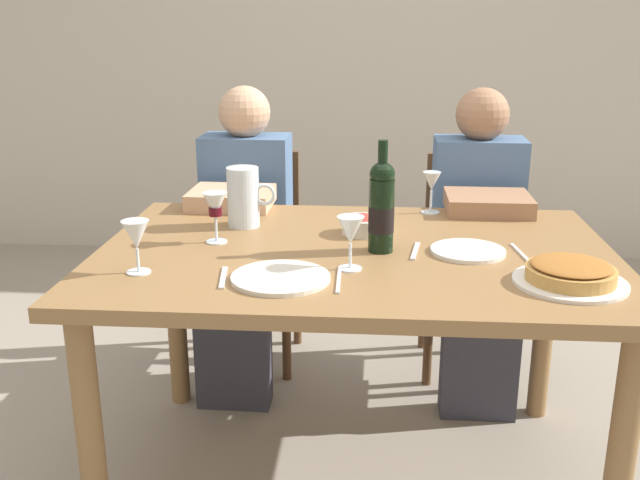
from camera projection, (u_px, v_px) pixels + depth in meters
name	position (u px, v px, depth m)	size (l,w,h in m)	color
ground_plane	(352.00, 473.00, 2.32)	(8.00, 8.00, 0.00)	gray
back_wall	(368.00, 18.00, 4.13)	(8.00, 0.10, 2.80)	beige
dining_table	(355.00, 279.00, 2.12)	(1.50, 1.00, 0.76)	olive
wine_bottle	(381.00, 206.00, 2.04)	(0.07, 0.07, 0.32)	black
water_pitcher	(244.00, 200.00, 2.31)	(0.16, 0.10, 0.19)	silver
baked_tart	(571.00, 274.00, 1.82)	(0.29, 0.29, 0.06)	white
salad_bowl	(363.00, 224.00, 2.24)	(0.13, 0.13, 0.06)	silver
wine_glass_left_diner	(350.00, 232.00, 1.90)	(0.07, 0.07, 0.15)	silver
wine_glass_right_diner	(432.00, 183.00, 2.46)	(0.06, 0.06, 0.14)	silver
wine_glass_centre	(215.00, 207.00, 2.13)	(0.07, 0.07, 0.15)	silver
wine_glass_spare	(136.00, 236.00, 1.88)	(0.07, 0.07, 0.14)	silver
dinner_plate_left_setting	(281.00, 278.00, 1.85)	(0.26, 0.26, 0.01)	silver
dinner_plate_right_setting	(468.00, 251.00, 2.06)	(0.21, 0.21, 0.01)	white
fork_left_setting	(223.00, 277.00, 1.86)	(0.16, 0.01, 0.01)	silver
knife_left_setting	(339.00, 280.00, 1.84)	(0.18, 0.01, 0.01)	silver
knife_right_setting	(521.00, 253.00, 2.05)	(0.18, 0.01, 0.01)	silver
spoon_right_setting	(415.00, 251.00, 2.08)	(0.16, 0.01, 0.01)	silver
chair_left	(254.00, 243.00, 3.04)	(0.41, 0.41, 0.87)	brown
diner_left	(242.00, 232.00, 2.78)	(0.34, 0.51, 1.16)	#4C6B93
chair_right	(469.00, 248.00, 2.97)	(0.40, 0.40, 0.87)	brown
diner_right	(479.00, 237.00, 2.71)	(0.34, 0.50, 1.16)	#4C6B93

